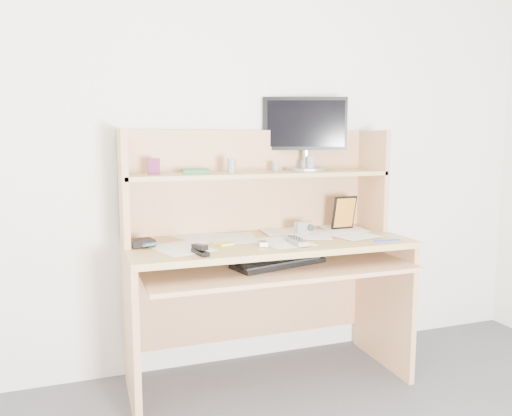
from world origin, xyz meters
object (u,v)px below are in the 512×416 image
object	(u,v)px
monitor	(305,131)
keyboard	(279,262)
desk	(263,248)
game_case	(344,213)
tv_remote	(296,241)

from	to	relation	value
monitor	keyboard	bearing A→B (deg)	-109.28
keyboard	desk	bearing A→B (deg)	76.39
desk	game_case	world-z (taller)	desk
desk	tv_remote	distance (m)	0.25
game_case	monitor	distance (m)	0.50
tv_remote	game_case	size ratio (longest dim) A/B	1.02
tv_remote	monitor	distance (m)	0.67
desk	tv_remote	bearing A→B (deg)	-66.47
desk	keyboard	xyz separation A→B (m)	(0.01, -0.21, -0.03)
keyboard	game_case	distance (m)	0.58
desk	monitor	xyz separation A→B (m)	(0.30, 0.14, 0.60)
tv_remote	monitor	xyz separation A→B (m)	(0.20, 0.36, 0.53)
monitor	tv_remote	bearing A→B (deg)	-99.16
keyboard	game_case	xyz separation A→B (m)	(0.49, 0.25, 0.18)
keyboard	tv_remote	size ratio (longest dim) A/B	2.56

